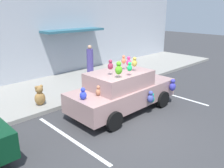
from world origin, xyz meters
The scene contains 8 objects.
ground_plane centered at (0.00, 0.00, 0.00)m, with size 60.00×60.00×0.00m, color #38383A.
sidewalk centered at (0.00, 5.00, 0.07)m, with size 24.00×4.00×0.15m, color gray.
storefront_building centered at (0.03, 7.14, 3.19)m, with size 24.00×1.25×6.40m.
parking_stripe_front centered at (3.66, 1.00, 0.00)m, with size 0.12×3.60×0.01m, color silver.
parking_stripe_rear centered at (-1.72, 1.00, 0.00)m, with size 0.12×3.60×0.01m, color silver.
plush_covered_car centered at (0.86, 1.30, 0.80)m, with size 4.28×2.06×2.09m.
teddy_bear_on_sidewalk centered at (-1.28, 3.62, 0.51)m, with size 0.41×0.34×0.79m.
pedestrian_near_shopfront centered at (2.63, 5.40, 0.94)m, with size 0.35×0.35×1.70m.
Camera 1 is at (-5.06, -4.27, 3.70)m, focal length 37.40 mm.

